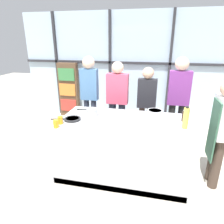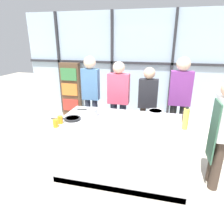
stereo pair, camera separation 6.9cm
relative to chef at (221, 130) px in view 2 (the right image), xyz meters
name	(u,v)px [view 2 (the right image)]	position (x,y,z in m)	size (l,w,h in m)	color
ground_plane	(122,170)	(-1.40, 0.01, -0.92)	(18.00, 18.00, 0.00)	#BCB29E
back_window_wall	(141,68)	(-1.40, 2.49, 0.49)	(6.40, 0.10, 2.80)	silver
bookshelf	(71,90)	(-3.34, 2.30, -0.16)	(0.55, 0.19, 1.51)	brown
demo_island	(122,147)	(-1.40, 0.01, -0.46)	(2.01, 1.10, 0.91)	#B7BABF
chef	(221,130)	(0.00, 0.00, 0.00)	(0.23, 0.42, 1.62)	#47382D
spectator_far_left	(91,91)	(-2.30, 1.09, 0.16)	(0.36, 0.25, 1.80)	#232838
spectator_center_left	(118,98)	(-1.70, 1.09, 0.06)	(0.44, 0.24, 1.71)	#232838
spectator_center_right	(148,101)	(-1.10, 1.09, 0.02)	(0.38, 0.23, 1.61)	#47382D
spectator_far_right	(180,97)	(-0.49, 1.09, 0.15)	(0.41, 0.25, 1.82)	black
frying_pan	(72,119)	(-2.20, -0.12, 0.01)	(0.46, 0.26, 0.03)	#232326
saucepan	(92,112)	(-1.94, 0.14, 0.06)	(0.35, 0.19, 0.12)	silver
white_plate	(152,134)	(-0.93, -0.36, 0.00)	(0.23, 0.23, 0.01)	white
mixing_bowl	(155,112)	(-0.92, 0.43, 0.03)	(0.26, 0.26, 0.07)	silver
oil_bottle	(186,119)	(-0.49, -0.06, 0.15)	(0.08, 0.08, 0.33)	#E0CC4C
pepper_grinder	(184,117)	(-0.48, 0.21, 0.08)	(0.06, 0.06, 0.19)	#332319
juice_glass_near	(56,123)	(-2.30, -0.44, 0.05)	(0.07, 0.07, 0.12)	orange
juice_glass_far	(60,120)	(-2.30, -0.30, 0.05)	(0.07, 0.07, 0.12)	orange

